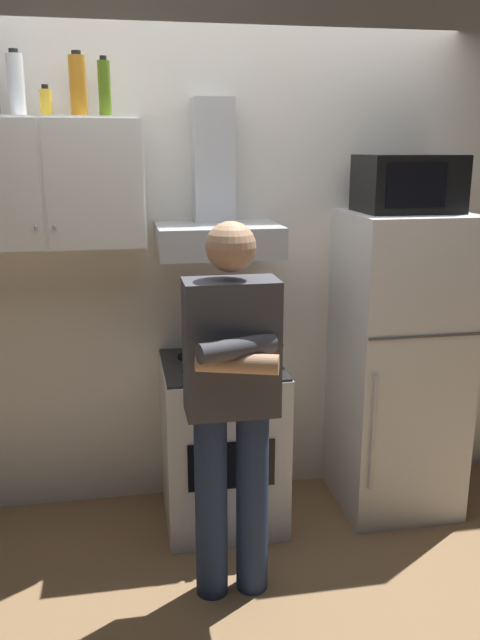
# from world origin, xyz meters

# --- Properties ---
(ground_plane) EXTENTS (7.00, 7.00, 0.00)m
(ground_plane) POSITION_xyz_m (0.00, 0.00, 0.00)
(ground_plane) COLOR olive
(back_wall_tiled) EXTENTS (4.80, 0.10, 2.70)m
(back_wall_tiled) POSITION_xyz_m (0.00, 0.60, 1.35)
(back_wall_tiled) COLOR silver
(back_wall_tiled) RESTS_ON ground_plane
(upper_cabinet) EXTENTS (0.90, 0.37, 0.60)m
(upper_cabinet) POSITION_xyz_m (-0.85, 0.37, 1.75)
(upper_cabinet) COLOR white
(stove_oven) EXTENTS (0.60, 0.62, 0.87)m
(stove_oven) POSITION_xyz_m (-0.05, 0.25, 0.43)
(stove_oven) COLOR white
(stove_oven) RESTS_ON ground_plane
(range_hood) EXTENTS (0.60, 0.44, 0.75)m
(range_hood) POSITION_xyz_m (-0.05, 0.38, 1.60)
(range_hood) COLOR #B7BABF
(refrigerator) EXTENTS (0.60, 0.62, 1.60)m
(refrigerator) POSITION_xyz_m (0.90, 0.25, 0.80)
(refrigerator) COLOR silver
(refrigerator) RESTS_ON ground_plane
(microwave) EXTENTS (0.48, 0.37, 0.28)m
(microwave) POSITION_xyz_m (0.90, 0.27, 1.74)
(microwave) COLOR black
(microwave) RESTS_ON refrigerator
(person_standing) EXTENTS (0.38, 0.33, 1.64)m
(person_standing) POSITION_xyz_m (-0.10, -0.36, 0.90)
(person_standing) COLOR navy
(person_standing) RESTS_ON ground_plane
(cooking_pot) EXTENTS (0.32, 0.22, 0.12)m
(cooking_pot) POSITION_xyz_m (0.08, 0.13, 0.93)
(cooking_pot) COLOR #B7BABF
(cooking_pot) RESTS_ON stove_oven
(bottle_vodka_clear) EXTENTS (0.07, 0.07, 0.29)m
(bottle_vodka_clear) POSITION_xyz_m (-0.95, 0.39, 2.19)
(bottle_vodka_clear) COLOR silver
(bottle_vodka_clear) RESTS_ON upper_cabinet
(bottle_liquor_amber) EXTENTS (0.08, 0.08, 0.29)m
(bottle_liquor_amber) POSITION_xyz_m (-0.68, 0.41, 2.19)
(bottle_liquor_amber) COLOR #B7721E
(bottle_liquor_amber) RESTS_ON upper_cabinet
(bottle_spice_jar) EXTENTS (0.05, 0.05, 0.14)m
(bottle_spice_jar) POSITION_xyz_m (-0.83, 0.37, 2.11)
(bottle_spice_jar) COLOR gold
(bottle_spice_jar) RESTS_ON upper_cabinet
(bottle_olive_oil) EXTENTS (0.06, 0.06, 0.26)m
(bottle_olive_oil) POSITION_xyz_m (-0.56, 0.34, 2.17)
(bottle_olive_oil) COLOR #4C6B19
(bottle_olive_oil) RESTS_ON upper_cabinet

